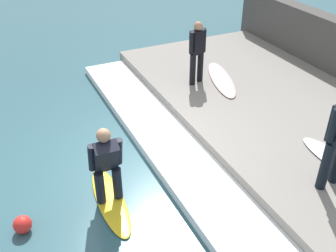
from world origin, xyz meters
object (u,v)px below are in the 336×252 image
object	(u,v)px
surfer_waiting_far	(197,49)
surfboard_waiting_far	(221,79)
marker_buoy	(23,224)
surfer_riding	(106,162)
surfboard_riding	(110,200)

from	to	relation	value
surfer_waiting_far	surfboard_waiting_far	xyz separation A→B (m)	(0.64, -0.16, -0.83)
surfboard_waiting_far	marker_buoy	size ratio (longest dim) A/B	7.30
surfer_waiting_far	marker_buoy	size ratio (longest dim) A/B	5.31
surfer_riding	surfer_waiting_far	distance (m)	4.22
surfer_riding	surfer_waiting_far	world-z (taller)	surfer_waiting_far
marker_buoy	surfboard_riding	bearing A→B (deg)	2.29
surfboard_waiting_far	marker_buoy	distance (m)	5.89
marker_buoy	surfboard_waiting_far	bearing A→B (deg)	26.89
surfboard_waiting_far	marker_buoy	xyz separation A→B (m)	(-5.24, -2.66, -0.25)
surfer_waiting_far	surfer_riding	bearing A→B (deg)	-138.93
surfer_waiting_far	surfboard_riding	bearing A→B (deg)	-138.93
surfer_riding	marker_buoy	world-z (taller)	surfer_riding
surfboard_riding	surfer_waiting_far	xyz separation A→B (m)	(3.17, 2.76, 1.20)
surfer_riding	marker_buoy	distance (m)	1.60
surfboard_riding	surfer_waiting_far	distance (m)	4.37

